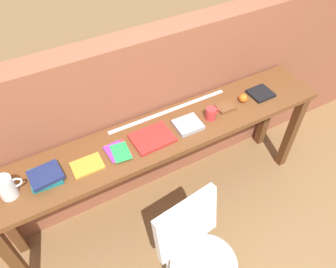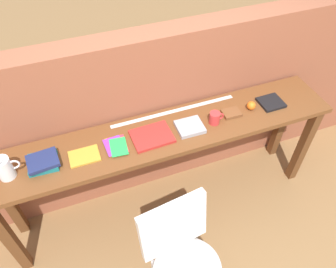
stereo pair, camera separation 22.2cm
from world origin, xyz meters
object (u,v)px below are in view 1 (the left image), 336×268
(book_repair_rightmost, at_px, (261,93))
(chair_white_moulded, at_px, (198,251))
(mug, at_px, (211,113))
(sports_ball_small, at_px, (243,98))
(book_open_centre, at_px, (152,138))
(pitcher_white, at_px, (6,187))
(magazine_cycling, at_px, (87,165))
(pamphlet_pile_colourful, at_px, (118,151))
(book_stack_leftmost, at_px, (46,176))
(leather_journal_brown, at_px, (225,107))

(book_repair_rightmost, bearing_deg, chair_white_moulded, -145.09)
(mug, height_order, book_repair_rightmost, mug)
(chair_white_moulded, distance_m, sports_ball_small, 1.16)
(sports_ball_small, bearing_deg, book_open_centre, -178.74)
(pitcher_white, relative_size, magazine_cycling, 0.95)
(magazine_cycling, relative_size, pamphlet_pile_colourful, 0.96)
(mug, xyz_separation_m, book_repair_rightmost, (0.49, 0.03, -0.03))
(sports_ball_small, bearing_deg, chair_white_moulded, -139.42)
(book_stack_leftmost, bearing_deg, book_repair_rightmost, 0.08)
(sports_ball_small, xyz_separation_m, book_repair_rightmost, (0.17, -0.00, -0.02))
(book_stack_leftmost, height_order, leather_journal_brown, book_stack_leftmost)
(leather_journal_brown, bearing_deg, mug, -165.78)
(chair_white_moulded, bearing_deg, leather_journal_brown, 46.75)
(pitcher_white, height_order, book_stack_leftmost, pitcher_white)
(magazine_cycling, bearing_deg, sports_ball_small, 1.56)
(magazine_cycling, xyz_separation_m, book_open_centre, (0.46, 0.01, 0.00))
(mug, bearing_deg, sports_ball_small, 6.35)
(mug, bearing_deg, chair_white_moulded, -127.23)
(pamphlet_pile_colourful, relative_size, book_open_centre, 0.74)
(pamphlet_pile_colourful, distance_m, sports_ball_small, 1.03)
(pitcher_white, xyz_separation_m, book_repair_rightmost, (1.88, 0.01, -0.07))
(pitcher_white, bearing_deg, chair_white_moulded, -38.34)
(mug, height_order, leather_journal_brown, mug)
(book_stack_leftmost, xyz_separation_m, sports_ball_small, (1.49, 0.00, 0.00))
(pamphlet_pile_colourful, distance_m, book_open_centre, 0.25)
(book_stack_leftmost, xyz_separation_m, mug, (1.18, -0.03, 0.01))
(sports_ball_small, relative_size, book_repair_rightmost, 0.37)
(pitcher_white, bearing_deg, sports_ball_small, 0.50)
(pitcher_white, distance_m, magazine_cycling, 0.47)
(leather_journal_brown, bearing_deg, chair_white_moulded, -131.34)
(leather_journal_brown, xyz_separation_m, book_repair_rightmost, (0.34, 0.00, -0.00))
(magazine_cycling, distance_m, book_open_centre, 0.46)
(leather_journal_brown, bearing_deg, book_repair_rightmost, 2.02)
(magazine_cycling, bearing_deg, leather_journal_brown, 1.65)
(magazine_cycling, distance_m, leather_journal_brown, 1.08)
(pamphlet_pile_colourful, distance_m, mug, 0.71)
(magazine_cycling, bearing_deg, book_open_centre, 1.49)
(pitcher_white, distance_m, mug, 1.39)
(pitcher_white, xyz_separation_m, pamphlet_pile_colourful, (0.68, 0.00, -0.07))
(chair_white_moulded, bearing_deg, magazine_cycling, 121.28)
(book_open_centre, height_order, book_repair_rightmost, same)
(pitcher_white, height_order, magazine_cycling, pitcher_white)
(leather_journal_brown, bearing_deg, magazine_cycling, -176.77)
(pamphlet_pile_colourful, relative_size, mug, 1.83)
(pamphlet_pile_colourful, bearing_deg, magazine_cycling, -176.44)
(book_stack_leftmost, relative_size, mug, 1.82)
(pitcher_white, bearing_deg, leather_journal_brown, 0.49)
(sports_ball_small, bearing_deg, leather_journal_brown, -179.42)
(chair_white_moulded, height_order, book_open_centre, book_open_centre)
(book_open_centre, bearing_deg, book_repair_rightmost, -0.71)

